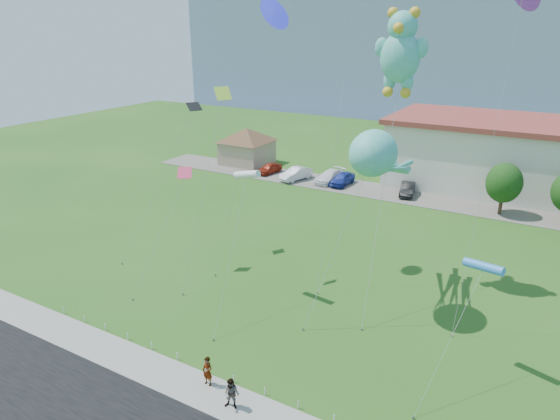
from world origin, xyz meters
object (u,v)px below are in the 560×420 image
object	(u,v)px
pedestrian_right	(232,394)
parked_car_black	(407,189)
pedestrian_left	(208,371)
parked_car_blue	(342,179)
parked_car_white	(330,176)
parked_car_silver	(296,174)
teddy_bear_kite	(401,51)
pavilion	(247,143)
octopus_kite	(378,159)
parked_car_red	(269,168)

from	to	relation	value
pedestrian_right	parked_car_black	world-z (taller)	pedestrian_right
pedestrian_left	parked_car_blue	distance (m)	38.23
pedestrian_right	parked_car_white	size ratio (longest dim) A/B	0.34
parked_car_silver	teddy_bear_kite	world-z (taller)	teddy_bear_kite
pedestrian_left	parked_car_white	world-z (taller)	pedestrian_left
parked_car_silver	parked_car_white	size ratio (longest dim) A/B	0.93
pavilion	pedestrian_left	distance (m)	46.85
pavilion	parked_car_silver	distance (m)	10.77
pedestrian_left	parked_car_silver	size ratio (longest dim) A/B	0.37
teddy_bear_kite	parked_car_black	bearing A→B (deg)	101.16
octopus_kite	parked_car_blue	bearing A→B (deg)	117.20
parked_car_red	parked_car_black	distance (m)	18.46
teddy_bear_kite	parked_car_red	bearing A→B (deg)	138.84
parked_car_red	parked_car_black	bearing A→B (deg)	10.06
parked_car_red	parked_car_silver	distance (m)	4.50
pavilion	octopus_kite	world-z (taller)	octopus_kite
pavilion	parked_car_silver	world-z (taller)	pavilion
pedestrian_right	parked_car_blue	xyz separation A→B (m)	(-10.29, 38.16, -0.14)
pedestrian_left	parked_car_white	bearing A→B (deg)	108.89
parked_car_black	parked_car_silver	bearing A→B (deg)	173.13
parked_car_blue	octopus_kite	distance (m)	28.71
pedestrian_left	parked_car_red	size ratio (longest dim) A/B	0.43
parked_car_silver	parked_car_white	world-z (taller)	parked_car_silver
parked_car_red	parked_car_blue	distance (m)	10.39
teddy_bear_kite	octopus_kite	bearing A→B (deg)	-84.48
pavilion	octopus_kite	xyz separation A→B (m)	(28.20, -26.97, 7.25)
pavilion	teddy_bear_kite	world-z (taller)	teddy_bear_kite
parked_car_blue	teddy_bear_kite	world-z (taller)	teddy_bear_kite
teddy_bear_kite	pavilion	bearing A→B (deg)	141.02
parked_car_red	octopus_kite	distance (m)	34.46
parked_car_silver	parked_car_blue	world-z (taller)	parked_car_silver
parked_car_silver	pedestrian_left	bearing A→B (deg)	-52.90
pavilion	parked_car_silver	bearing A→B (deg)	-20.92
pavilion	parked_car_blue	world-z (taller)	pavilion
parked_car_silver	teddy_bear_kite	xyz separation A→B (m)	(17.92, -18.70, 15.97)
pedestrian_left	octopus_kite	size ratio (longest dim) A/B	0.14
parked_car_blue	teddy_bear_kite	distance (m)	27.98
parked_car_black	octopus_kite	size ratio (longest dim) A/B	0.35
parked_car_white	octopus_kite	distance (m)	29.79
parked_car_silver	parked_car_black	bearing A→B (deg)	20.07
octopus_kite	pedestrian_left	bearing A→B (deg)	-107.76
pedestrian_left	parked_car_red	world-z (taller)	pedestrian_left
parked_car_white	teddy_bear_kite	size ratio (longest dim) A/B	0.26
parked_car_red	parked_car_black	xyz separation A→B (m)	(18.45, 0.19, 0.03)
parked_car_silver	parked_car_black	world-z (taller)	parked_car_silver
parked_car_black	parked_car_red	bearing A→B (deg)	169.56
octopus_kite	teddy_bear_kite	xyz separation A→B (m)	(-0.44, 4.51, 6.54)
parked_car_black	pavilion	bearing A→B (deg)	162.42
pedestrian_left	parked_car_blue	size ratio (longest dim) A/B	0.38
pedestrian_right	parked_car_white	distance (m)	40.32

